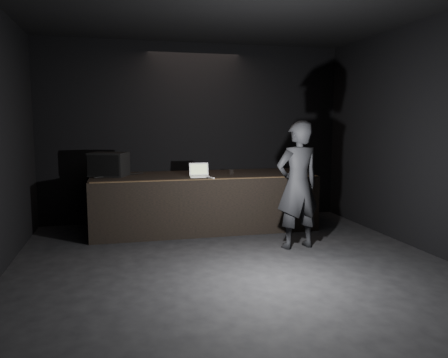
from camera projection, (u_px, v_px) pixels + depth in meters
ground at (243, 277)px, 5.54m from camera, size 7.00×7.00×0.00m
room_walls at (244, 116)px, 5.28m from camera, size 6.10×7.10×3.52m
stage_riser at (202, 201)px, 8.11m from camera, size 4.00×1.50×1.00m
riser_lip at (210, 179)px, 7.36m from camera, size 3.92×0.10×0.01m
stage_monitor at (108, 164)px, 7.79m from camera, size 0.76×0.67×0.42m
cable at (120, 175)px, 7.85m from camera, size 0.87×0.57×0.02m
laptop at (199, 173)px, 7.74m from camera, size 0.36×0.33×0.23m
beer_can at (195, 171)px, 7.98m from camera, size 0.06×0.06×0.15m
plastic_cup at (232, 172)px, 8.04m from camera, size 0.07×0.07×0.09m
wii_remote at (211, 178)px, 7.42m from camera, size 0.08×0.15×0.03m
person at (298, 185)px, 6.74m from camera, size 0.78×0.57×1.98m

